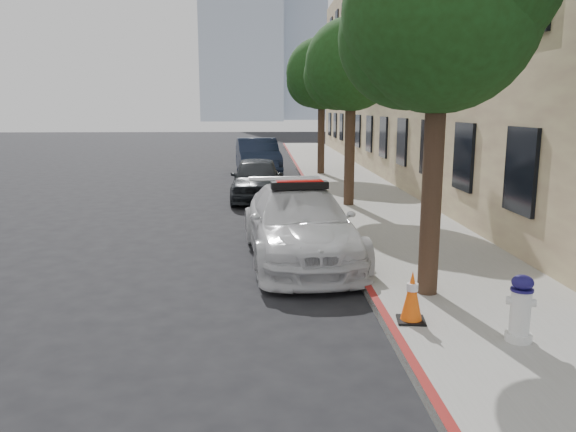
# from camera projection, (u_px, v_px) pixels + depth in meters

# --- Properties ---
(ground) EXTENTS (120.00, 120.00, 0.00)m
(ground) POSITION_uv_depth(u_px,v_px,m) (243.00, 268.00, 10.48)
(ground) COLOR black
(ground) RESTS_ON ground
(sidewalk) EXTENTS (3.20, 50.00, 0.15)m
(sidewalk) POSITION_uv_depth(u_px,v_px,m) (351.00, 188.00, 20.43)
(sidewalk) COLOR gray
(sidewalk) RESTS_ON ground
(curb_strip) EXTENTS (0.12, 50.00, 0.15)m
(curb_strip) POSITION_uv_depth(u_px,v_px,m) (309.00, 188.00, 20.36)
(curb_strip) COLOR maroon
(curb_strip) RESTS_ON ground
(building) EXTENTS (8.00, 36.00, 10.00)m
(building) POSITION_uv_depth(u_px,v_px,m) (462.00, 60.00, 24.65)
(building) COLOR #A18167
(building) RESTS_ON ground
(tower_right) EXTENTS (14.00, 14.00, 44.00)m
(tower_right) POSITION_uv_depth(u_px,v_px,m) (297.00, 29.00, 139.10)
(tower_right) COLOR #9EA8B7
(tower_right) RESTS_ON ground
(tree_near) EXTENTS (2.92, 2.82, 5.62)m
(tree_near) POSITION_uv_depth(u_px,v_px,m) (443.00, 11.00, 7.82)
(tree_near) COLOR black
(tree_near) RESTS_ON sidewalk
(tree_mid) EXTENTS (2.77, 2.64, 5.43)m
(tree_mid) POSITION_uv_depth(u_px,v_px,m) (353.00, 63.00, 15.69)
(tree_mid) COLOR black
(tree_mid) RESTS_ON sidewalk
(tree_far) EXTENTS (3.10, 3.00, 5.81)m
(tree_far) POSITION_uv_depth(u_px,v_px,m) (323.00, 73.00, 23.49)
(tree_far) COLOR black
(tree_far) RESTS_ON sidewalk
(police_car) EXTENTS (2.40, 5.04, 1.57)m
(police_car) POSITION_uv_depth(u_px,v_px,m) (299.00, 224.00, 10.94)
(police_car) COLOR silver
(police_car) RESTS_ON ground
(parked_car_mid) EXTENTS (1.64, 4.06, 1.38)m
(parked_car_mid) POSITION_uv_depth(u_px,v_px,m) (257.00, 179.00, 18.09)
(parked_car_mid) COLOR black
(parked_car_mid) RESTS_ON ground
(parked_car_far) EXTENTS (2.18, 5.05, 1.62)m
(parked_car_far) POSITION_uv_depth(u_px,v_px,m) (257.00, 157.00, 24.76)
(parked_car_far) COLOR black
(parked_car_far) RESTS_ON ground
(fire_hydrant) EXTENTS (0.35, 0.32, 0.83)m
(fire_hydrant) POSITION_uv_depth(u_px,v_px,m) (520.00, 309.00, 6.77)
(fire_hydrant) COLOR silver
(fire_hydrant) RESTS_ON sidewalk
(traffic_cone) EXTENTS (0.41, 0.41, 0.70)m
(traffic_cone) POSITION_uv_depth(u_px,v_px,m) (412.00, 296.00, 7.40)
(traffic_cone) COLOR black
(traffic_cone) RESTS_ON sidewalk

